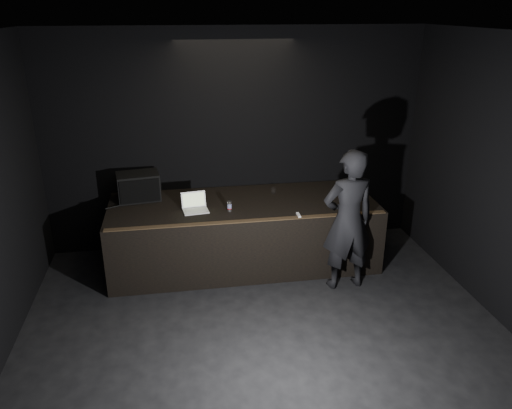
{
  "coord_description": "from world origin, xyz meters",
  "views": [
    {
      "loc": [
        -0.96,
        -4.2,
        3.76
      ],
      "look_at": [
        0.13,
        2.3,
        1.13
      ],
      "focal_mm": 35.0,
      "sensor_mm": 36.0,
      "label": 1
    }
  ],
  "objects_px": {
    "stage_riser": "(243,232)",
    "stage_monitor": "(138,187)",
    "laptop": "(195,206)",
    "person": "(348,221)",
    "beer_can": "(229,206)"
  },
  "relations": [
    {
      "from": "laptop",
      "to": "person",
      "type": "height_order",
      "value": "person"
    },
    {
      "from": "laptop",
      "to": "stage_riser",
      "type": "bearing_deg",
      "value": 6.74
    },
    {
      "from": "beer_can",
      "to": "person",
      "type": "relative_size",
      "value": 0.07
    },
    {
      "from": "stage_riser",
      "to": "person",
      "type": "bearing_deg",
      "value": -35.64
    },
    {
      "from": "beer_can",
      "to": "stage_monitor",
      "type": "bearing_deg",
      "value": 151.69
    },
    {
      "from": "stage_riser",
      "to": "stage_monitor",
      "type": "relative_size",
      "value": 5.91
    },
    {
      "from": "stage_riser",
      "to": "laptop",
      "type": "xyz_separation_m",
      "value": [
        -0.73,
        -0.18,
        0.56
      ]
    },
    {
      "from": "person",
      "to": "stage_monitor",
      "type": "bearing_deg",
      "value": -30.43
    },
    {
      "from": "stage_monitor",
      "to": "laptop",
      "type": "bearing_deg",
      "value": -43.22
    },
    {
      "from": "stage_riser",
      "to": "stage_monitor",
      "type": "height_order",
      "value": "stage_monitor"
    },
    {
      "from": "beer_can",
      "to": "person",
      "type": "height_order",
      "value": "person"
    },
    {
      "from": "stage_riser",
      "to": "stage_monitor",
      "type": "xyz_separation_m",
      "value": [
        -1.54,
        0.39,
        0.71
      ]
    },
    {
      "from": "stage_riser",
      "to": "beer_can",
      "type": "xyz_separation_m",
      "value": [
        -0.24,
        -0.31,
        0.58
      ]
    },
    {
      "from": "stage_riser",
      "to": "person",
      "type": "relative_size",
      "value": 1.97
    },
    {
      "from": "stage_riser",
      "to": "beer_can",
      "type": "height_order",
      "value": "beer_can"
    }
  ]
}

